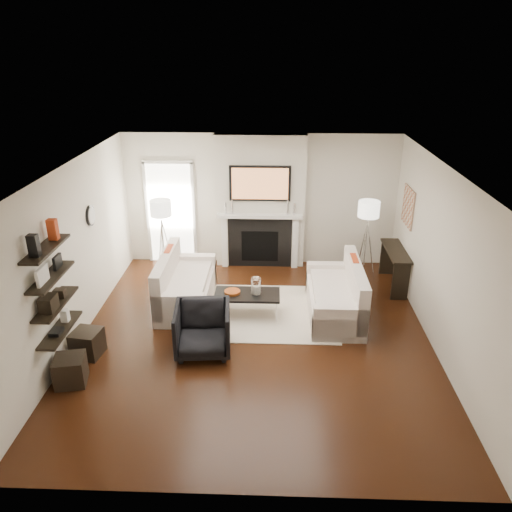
{
  "coord_description": "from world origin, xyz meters",
  "views": [
    {
      "loc": [
        0.27,
        -6.76,
        4.33
      ],
      "look_at": [
        0.0,
        0.6,
        1.15
      ],
      "focal_mm": 35.0,
      "sensor_mm": 36.0,
      "label": 1
    }
  ],
  "objects_px": {
    "loveseat_right_base": "(334,304)",
    "coffee_table": "(247,295)",
    "lamp_left_shade": "(161,208)",
    "lamp_right_shade": "(369,209)",
    "loveseat_left_base": "(187,293)",
    "ottoman_near": "(87,343)",
    "armchair": "(203,327)"
  },
  "relations": [
    {
      "from": "loveseat_right_base",
      "to": "armchair",
      "type": "xyz_separation_m",
      "value": [
        -2.09,
        -1.18,
        0.21
      ]
    },
    {
      "from": "armchair",
      "to": "lamp_left_shade",
      "type": "height_order",
      "value": "lamp_left_shade"
    },
    {
      "from": "lamp_left_shade",
      "to": "lamp_right_shade",
      "type": "relative_size",
      "value": 1.0
    },
    {
      "from": "armchair",
      "to": "coffee_table",
      "type": "bearing_deg",
      "value": 56.16
    },
    {
      "from": "loveseat_left_base",
      "to": "coffee_table",
      "type": "height_order",
      "value": "same"
    },
    {
      "from": "lamp_left_shade",
      "to": "loveseat_right_base",
      "type": "bearing_deg",
      "value": -22.81
    },
    {
      "from": "armchair",
      "to": "ottoman_near",
      "type": "relative_size",
      "value": 2.08
    },
    {
      "from": "loveseat_left_base",
      "to": "lamp_left_shade",
      "type": "bearing_deg",
      "value": 120.19
    },
    {
      "from": "loveseat_right_base",
      "to": "coffee_table",
      "type": "xyz_separation_m",
      "value": [
        -1.48,
        -0.09,
        0.19
      ]
    },
    {
      "from": "armchair",
      "to": "lamp_right_shade",
      "type": "bearing_deg",
      "value": 37.9
    },
    {
      "from": "loveseat_left_base",
      "to": "lamp_right_shade",
      "type": "height_order",
      "value": "lamp_right_shade"
    },
    {
      "from": "loveseat_right_base",
      "to": "lamp_left_shade",
      "type": "height_order",
      "value": "lamp_left_shade"
    },
    {
      "from": "loveseat_left_base",
      "to": "coffee_table",
      "type": "xyz_separation_m",
      "value": [
        1.1,
        -0.39,
        0.19
      ]
    },
    {
      "from": "loveseat_left_base",
      "to": "ottoman_near",
      "type": "bearing_deg",
      "value": -126.59
    },
    {
      "from": "coffee_table",
      "to": "lamp_right_shade",
      "type": "height_order",
      "value": "lamp_right_shade"
    },
    {
      "from": "armchair",
      "to": "ottoman_near",
      "type": "bearing_deg",
      "value": -179.78
    },
    {
      "from": "loveseat_right_base",
      "to": "lamp_right_shade",
      "type": "bearing_deg",
      "value": 62.99
    },
    {
      "from": "loveseat_left_base",
      "to": "lamp_left_shade",
      "type": "height_order",
      "value": "lamp_left_shade"
    },
    {
      "from": "loveseat_right_base",
      "to": "lamp_left_shade",
      "type": "bearing_deg",
      "value": 157.19
    },
    {
      "from": "coffee_table",
      "to": "armchair",
      "type": "xyz_separation_m",
      "value": [
        -0.61,
        -1.1,
        0.02
      ]
    },
    {
      "from": "loveseat_right_base",
      "to": "coffee_table",
      "type": "distance_m",
      "value": 1.49
    },
    {
      "from": "loveseat_left_base",
      "to": "coffee_table",
      "type": "bearing_deg",
      "value": -19.72
    },
    {
      "from": "loveseat_right_base",
      "to": "coffee_table",
      "type": "height_order",
      "value": "same"
    },
    {
      "from": "lamp_left_shade",
      "to": "lamp_right_shade",
      "type": "height_order",
      "value": "same"
    },
    {
      "from": "loveseat_right_base",
      "to": "armchair",
      "type": "distance_m",
      "value": 2.41
    },
    {
      "from": "lamp_right_shade",
      "to": "lamp_left_shade",
      "type": "bearing_deg",
      "value": -178.8
    },
    {
      "from": "loveseat_left_base",
      "to": "armchair",
      "type": "distance_m",
      "value": 1.58
    },
    {
      "from": "lamp_left_shade",
      "to": "lamp_right_shade",
      "type": "xyz_separation_m",
      "value": [
        3.9,
        0.08,
        0.0
      ]
    },
    {
      "from": "coffee_table",
      "to": "ottoman_near",
      "type": "relative_size",
      "value": 2.75
    },
    {
      "from": "lamp_left_shade",
      "to": "loveseat_left_base",
      "type": "bearing_deg",
      "value": -59.81
    },
    {
      "from": "loveseat_left_base",
      "to": "lamp_right_shade",
      "type": "relative_size",
      "value": 4.5
    },
    {
      "from": "coffee_table",
      "to": "ottoman_near",
      "type": "xyz_separation_m",
      "value": [
        -2.32,
        -1.25,
        -0.2
      ]
    }
  ]
}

